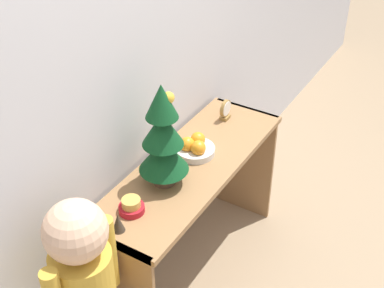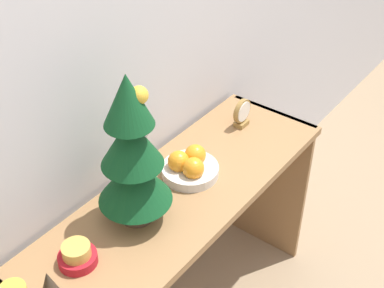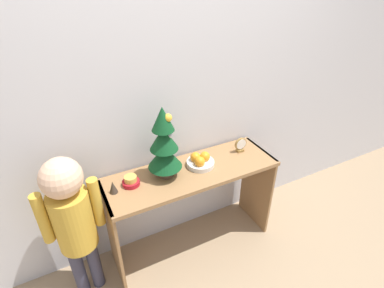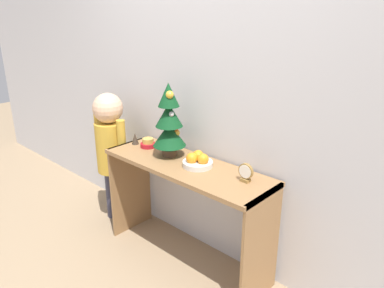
{
  "view_description": "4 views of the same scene",
  "coord_description": "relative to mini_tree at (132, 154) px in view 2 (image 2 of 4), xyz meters",
  "views": [
    {
      "loc": [
        -1.83,
        -0.89,
        2.38
      ],
      "look_at": [
        -0.02,
        0.2,
        0.9
      ],
      "focal_mm": 50.0,
      "sensor_mm": 36.0,
      "label": 1
    },
    {
      "loc": [
        -1.09,
        -0.66,
        1.99
      ],
      "look_at": [
        0.02,
        0.19,
        0.96
      ],
      "focal_mm": 50.0,
      "sensor_mm": 36.0,
      "label": 2
    },
    {
      "loc": [
        -0.8,
        -1.34,
        2.06
      ],
      "look_at": [
        -0.01,
        0.2,
        1.0
      ],
      "focal_mm": 28.0,
      "sensor_mm": 36.0,
      "label": 3
    },
    {
      "loc": [
        1.63,
        -1.48,
        1.77
      ],
      "look_at": [
        0.04,
        0.23,
        0.92
      ],
      "focal_mm": 35.0,
      "sensor_mm": 36.0,
      "label": 4
    }
  ],
  "objects": [
    {
      "name": "singing_bowl",
      "position": [
        -0.25,
        0.01,
        -0.23
      ],
      "size": [
        0.12,
        0.12,
        0.07
      ],
      "color": "#AD1923",
      "rests_on": "console_table"
    },
    {
      "name": "back_wall",
      "position": [
        0.19,
        0.22,
        0.23
      ],
      "size": [
        7.0,
        0.05,
        2.5
      ],
      "primitive_type": "cube",
      "color": "silver",
      "rests_on": "ground_plane"
    },
    {
      "name": "figurine",
      "position": [
        -0.38,
        -0.01,
        -0.21
      ],
      "size": [
        0.06,
        0.06,
        0.09
      ],
      "color": "#382D23",
      "rests_on": "console_table"
    },
    {
      "name": "console_table",
      "position": [
        0.19,
        -0.03,
        -0.43
      ],
      "size": [
        1.28,
        0.43,
        0.77
      ],
      "color": "olive",
      "rests_on": "ground_plane"
    },
    {
      "name": "fruit_bowl",
      "position": [
        0.27,
        -0.0,
        -0.22
      ],
      "size": [
        0.2,
        0.2,
        0.1
      ],
      "color": "silver",
      "rests_on": "console_table"
    },
    {
      "name": "mini_tree",
      "position": [
        0.0,
        0.0,
        0.0
      ],
      "size": [
        0.24,
        0.24,
        0.53
      ],
      "color": "#4C3828",
      "rests_on": "console_table"
    },
    {
      "name": "desk_clock",
      "position": [
        0.65,
        0.02,
        -0.2
      ],
      "size": [
        0.1,
        0.04,
        0.12
      ],
      "color": "olive",
      "rests_on": "console_table"
    }
  ]
}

